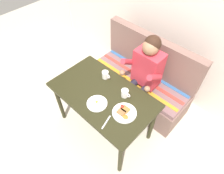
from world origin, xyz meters
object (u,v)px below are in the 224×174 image
table (103,98)px  coffee_mug_second (105,75)px  couch (141,82)px  plate_breakfast (124,112)px  fork (106,122)px  coffee_mug (125,93)px  plate_eggs (97,103)px  person (144,72)px

table → coffee_mug_second: 0.29m
table → couch: 0.83m
plate_breakfast → fork: size_ratio=1.49×
coffee_mug → coffee_mug_second: same height
coffee_mug_second → plate_eggs: bearing=-58.3°
person → coffee_mug: person is taller
table → fork: fork is taller
couch → plate_breakfast: bearing=-66.7°
couch → fork: couch is taller
person → plate_breakfast: (0.22, -0.62, 0.00)m
couch → plate_eggs: (0.05, -0.90, 0.41)m
couch → table: bearing=-90.0°
person → fork: 0.84m
table → plate_eggs: 0.18m
couch → person: size_ratio=1.19×
couch → coffee_mug: size_ratio=12.20×
person → coffee_mug_second: size_ratio=10.27×
person → plate_eggs: 0.73m
person → fork: (0.16, -0.82, -0.01)m
plate_eggs → coffee_mug: 0.32m
plate_eggs → coffee_mug: bearing=63.5°
coffee_mug → person: bearing=99.0°
coffee_mug_second → plate_breakfast: bearing=-24.9°
plate_eggs → coffee_mug_second: 0.40m
person → fork: size_ratio=7.13×
table → plate_eggs: (0.05, -0.14, 0.09)m
plate_eggs → fork: plate_eggs is taller
person → coffee_mug: (0.07, -0.44, 0.04)m
person → coffee_mug_second: bearing=-126.3°
plate_breakfast → coffee_mug: bearing=129.3°
couch → coffee_mug: 0.79m
plate_breakfast → fork: 0.21m
table → fork: 0.38m
couch → coffee_mug: couch is taller
couch → person: person is taller
person → coffee_mug_second: (-0.28, -0.39, 0.04)m
couch → coffee_mug_second: (-0.16, -0.56, 0.45)m
table → plate_eggs: plate_eggs is taller
coffee_mug_second → table: bearing=-52.2°
table → coffee_mug_second: bearing=127.8°
couch → plate_eggs: couch is taller
table → coffee_mug: bearing=36.6°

